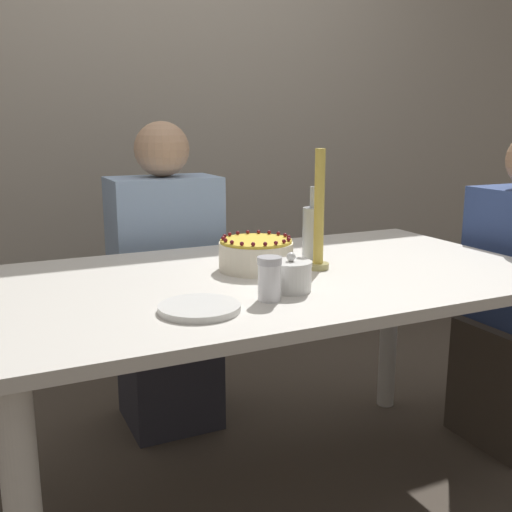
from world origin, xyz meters
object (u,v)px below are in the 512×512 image
(sugar_shaker, at_px, (269,278))
(candle, at_px, (319,219))
(sugar_bowl, at_px, (291,276))
(cake, at_px, (256,255))
(bottle, at_px, (313,232))
(person_man_blue_shirt, at_px, (167,298))

(sugar_shaker, xyz_separation_m, candle, (0.27, 0.23, 0.09))
(sugar_bowl, height_order, candle, candle)
(sugar_bowl, distance_m, candle, 0.28)
(sugar_shaker, bearing_deg, candle, 39.54)
(sugar_shaker, bearing_deg, sugar_bowl, 30.01)
(cake, bearing_deg, bottle, 9.78)
(cake, distance_m, candle, 0.21)
(sugar_bowl, relative_size, sugar_shaker, 1.00)
(bottle, bearing_deg, candle, -112.55)
(sugar_bowl, distance_m, bottle, 0.37)
(person_man_blue_shirt, bearing_deg, cake, 99.70)
(bottle, bearing_deg, sugar_shaker, -133.66)
(sugar_shaker, xyz_separation_m, bottle, (0.32, 0.33, 0.03))
(candle, bearing_deg, person_man_blue_shirt, 112.27)
(sugar_shaker, height_order, candle, candle)
(bottle, bearing_deg, cake, -170.22)
(cake, height_order, sugar_shaker, sugar_shaker)
(sugar_shaker, distance_m, bottle, 0.46)
(cake, bearing_deg, person_man_blue_shirt, 99.70)
(cake, relative_size, person_man_blue_shirt, 0.19)
(cake, relative_size, sugar_bowl, 2.01)
(cake, xyz_separation_m, bottle, (0.21, 0.04, 0.04))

